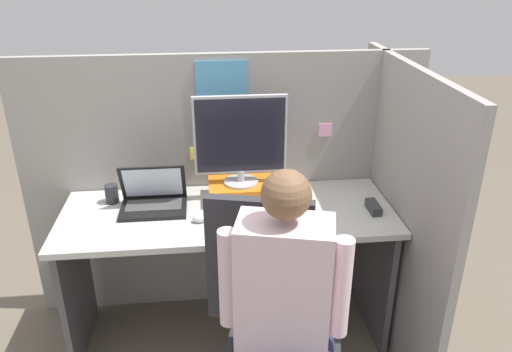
{
  "coord_description": "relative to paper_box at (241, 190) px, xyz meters",
  "views": [
    {
      "loc": [
        -0.09,
        -1.83,
        1.91
      ],
      "look_at": [
        0.12,
        0.15,
        1.0
      ],
      "focal_mm": 35.0,
      "sensor_mm": 36.0,
      "label": 1
    }
  ],
  "objects": [
    {
      "name": "pen_cup",
      "position": [
        -0.65,
        0.02,
        0.0
      ],
      "size": [
        0.07,
        0.07,
        0.1
      ],
      "color": "#28282D",
      "rests_on": "desk"
    },
    {
      "name": "carrot_toy",
      "position": [
        0.16,
        -0.27,
        -0.02
      ],
      "size": [
        0.04,
        0.12,
        0.04
      ],
      "color": "orange",
      "rests_on": "desk"
    },
    {
      "name": "paper_box",
      "position": [
        0.0,
        0.0,
        0.0
      ],
      "size": [
        0.33,
        0.22,
        0.09
      ],
      "color": "orange",
      "rests_on": "desk"
    },
    {
      "name": "laptop",
      "position": [
        -0.43,
        -0.06,
        0.0
      ],
      "size": [
        0.32,
        0.22,
        0.22
      ],
      "color": "black",
      "rests_on": "desk"
    },
    {
      "name": "office_chair",
      "position": [
        0.07,
        -0.7,
        -0.28
      ],
      "size": [
        0.56,
        0.61,
        1.03
      ],
      "color": "#2D2D33",
      "rests_on": "ground"
    },
    {
      "name": "desk",
      "position": [
        -0.08,
        -0.13,
        -0.22
      ],
      "size": [
        1.61,
        0.6,
        0.75
      ],
      "color": "#B7B7B2",
      "rests_on": "ground"
    },
    {
      "name": "cubicle_panel_right",
      "position": [
        0.75,
        -0.19,
        -0.07
      ],
      "size": [
        0.04,
        1.22,
        1.45
      ],
      "color": "gray",
      "rests_on": "ground"
    },
    {
      "name": "person",
      "position": [
        0.11,
        -0.86,
        -0.08
      ],
      "size": [
        0.47,
        0.48,
        1.26
      ],
      "color": "#282D4C",
      "rests_on": "ground"
    },
    {
      "name": "mouse",
      "position": [
        -0.21,
        -0.22,
        -0.02
      ],
      "size": [
        0.07,
        0.04,
        0.04
      ],
      "color": "silver",
      "rests_on": "desk"
    },
    {
      "name": "stapler",
      "position": [
        0.63,
        -0.2,
        -0.02
      ],
      "size": [
        0.05,
        0.13,
        0.04
      ],
      "color": "#2D2D33",
      "rests_on": "desk"
    },
    {
      "name": "monitor",
      "position": [
        -0.0,
        0.0,
        0.28
      ],
      "size": [
        0.45,
        0.17,
        0.45
      ],
      "color": "#B2B2B7",
      "rests_on": "paper_box"
    },
    {
      "name": "cubicle_panel_back",
      "position": [
        -0.08,
        0.19,
        -0.07
      ],
      "size": [
        2.11,
        0.05,
        1.45
      ],
      "color": "gray",
      "rests_on": "ground"
    }
  ]
}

